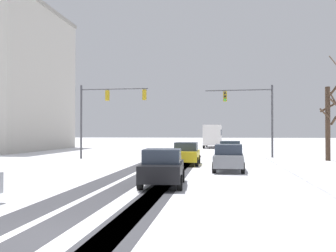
{
  "coord_description": "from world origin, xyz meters",
  "views": [
    {
      "loc": [
        3.76,
        -8.25,
        2.36
      ],
      "look_at": [
        0.0,
        20.22,
        2.8
      ],
      "focal_mm": 41.72,
      "sensor_mm": 36.0,
      "label": 1
    }
  ],
  "objects_px": {
    "traffic_signal_near_left": "(104,106)",
    "bus_oncoming": "(213,134)",
    "car_grey_third": "(229,158)",
    "car_dark_green_lead": "(230,151)",
    "car_black_fourth": "(163,167)",
    "traffic_signal_near_right": "(253,109)",
    "bare_tree_sidewalk_far": "(329,119)",
    "car_yellow_cab_second": "(186,154)"
  },
  "relations": [
    {
      "from": "bus_oncoming",
      "to": "bare_tree_sidewalk_far",
      "type": "height_order",
      "value": "bare_tree_sidewalk_far"
    },
    {
      "from": "bus_oncoming",
      "to": "bare_tree_sidewalk_far",
      "type": "relative_size",
      "value": 1.64
    },
    {
      "from": "car_yellow_cab_second",
      "to": "bus_oncoming",
      "type": "relative_size",
      "value": 0.37
    },
    {
      "from": "traffic_signal_near_right",
      "to": "car_grey_third",
      "type": "bearing_deg",
      "value": -101.94
    },
    {
      "from": "car_grey_third",
      "to": "traffic_signal_near_left",
      "type": "bearing_deg",
      "value": 138.51
    },
    {
      "from": "traffic_signal_near_left",
      "to": "bare_tree_sidewalk_far",
      "type": "height_order",
      "value": "bare_tree_sidewalk_far"
    },
    {
      "from": "bus_oncoming",
      "to": "bare_tree_sidewalk_far",
      "type": "distance_m",
      "value": 28.21
    },
    {
      "from": "car_yellow_cab_second",
      "to": "bare_tree_sidewalk_far",
      "type": "height_order",
      "value": "bare_tree_sidewalk_far"
    },
    {
      "from": "car_dark_green_lead",
      "to": "car_black_fourth",
      "type": "bearing_deg",
      "value": -102.22
    },
    {
      "from": "car_yellow_cab_second",
      "to": "bare_tree_sidewalk_far",
      "type": "bearing_deg",
      "value": 26.8
    },
    {
      "from": "traffic_signal_near_left",
      "to": "car_grey_third",
      "type": "bearing_deg",
      "value": -41.49
    },
    {
      "from": "car_black_fourth",
      "to": "car_yellow_cab_second",
      "type": "bearing_deg",
      "value": 89.31
    },
    {
      "from": "car_black_fourth",
      "to": "bare_tree_sidewalk_far",
      "type": "distance_m",
      "value": 20.34
    },
    {
      "from": "bus_oncoming",
      "to": "bare_tree_sidewalk_far",
      "type": "xyz_separation_m",
      "value": [
        9.9,
        -26.38,
        1.43
      ]
    },
    {
      "from": "traffic_signal_near_left",
      "to": "car_black_fourth",
      "type": "height_order",
      "value": "traffic_signal_near_left"
    },
    {
      "from": "car_grey_third",
      "to": "bus_oncoming",
      "type": "relative_size",
      "value": 0.38
    },
    {
      "from": "traffic_signal_near_left",
      "to": "car_yellow_cab_second",
      "type": "relative_size",
      "value": 1.58
    },
    {
      "from": "bus_oncoming",
      "to": "bare_tree_sidewalk_far",
      "type": "bearing_deg",
      "value": -69.43
    },
    {
      "from": "traffic_signal_near_right",
      "to": "traffic_signal_near_left",
      "type": "relative_size",
      "value": 1.0
    },
    {
      "from": "car_dark_green_lead",
      "to": "car_yellow_cab_second",
      "type": "distance_m",
      "value": 5.61
    },
    {
      "from": "traffic_signal_near_right",
      "to": "car_grey_third",
      "type": "height_order",
      "value": "traffic_signal_near_right"
    },
    {
      "from": "car_grey_third",
      "to": "car_black_fourth",
      "type": "distance_m",
      "value": 7.45
    },
    {
      "from": "traffic_signal_near_left",
      "to": "car_yellow_cab_second",
      "type": "height_order",
      "value": "traffic_signal_near_left"
    },
    {
      "from": "traffic_signal_near_right",
      "to": "traffic_signal_near_left",
      "type": "distance_m",
      "value": 13.18
    },
    {
      "from": "bus_oncoming",
      "to": "car_dark_green_lead",
      "type": "bearing_deg",
      "value": -86.15
    },
    {
      "from": "car_grey_third",
      "to": "car_black_fourth",
      "type": "bearing_deg",
      "value": -113.93
    },
    {
      "from": "car_dark_green_lead",
      "to": "car_black_fourth",
      "type": "height_order",
      "value": "same"
    },
    {
      "from": "traffic_signal_near_left",
      "to": "car_grey_third",
      "type": "height_order",
      "value": "traffic_signal_near_left"
    },
    {
      "from": "car_black_fourth",
      "to": "traffic_signal_near_left",
      "type": "bearing_deg",
      "value": 115.02
    },
    {
      "from": "car_black_fourth",
      "to": "bus_oncoming",
      "type": "bearing_deg",
      "value": 87.99
    },
    {
      "from": "traffic_signal_near_left",
      "to": "car_dark_green_lead",
      "type": "distance_m",
      "value": 11.57
    },
    {
      "from": "car_yellow_cab_second",
      "to": "car_black_fourth",
      "type": "distance_m",
      "value": 10.93
    },
    {
      "from": "traffic_signal_near_left",
      "to": "car_grey_third",
      "type": "relative_size",
      "value": 1.56
    },
    {
      "from": "traffic_signal_near_left",
      "to": "bus_oncoming",
      "type": "bearing_deg",
      "value": 71.39
    },
    {
      "from": "car_yellow_cab_second",
      "to": "traffic_signal_near_right",
      "type": "bearing_deg",
      "value": 54.22
    },
    {
      "from": "traffic_signal_near_left",
      "to": "car_dark_green_lead",
      "type": "relative_size",
      "value": 1.55
    },
    {
      "from": "car_black_fourth",
      "to": "bare_tree_sidewalk_far",
      "type": "relative_size",
      "value": 0.62
    },
    {
      "from": "traffic_signal_near_left",
      "to": "car_black_fourth",
      "type": "relative_size",
      "value": 1.55
    },
    {
      "from": "traffic_signal_near_right",
      "to": "car_dark_green_lead",
      "type": "bearing_deg",
      "value": -126.76
    },
    {
      "from": "car_yellow_cab_second",
      "to": "car_dark_green_lead",
      "type": "bearing_deg",
      "value": 54.82
    },
    {
      "from": "car_grey_third",
      "to": "car_yellow_cab_second",
      "type": "bearing_deg",
      "value": 125.02
    },
    {
      "from": "car_dark_green_lead",
      "to": "car_black_fourth",
      "type": "xyz_separation_m",
      "value": [
        -3.36,
        -15.52,
        0.0
      ]
    }
  ]
}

